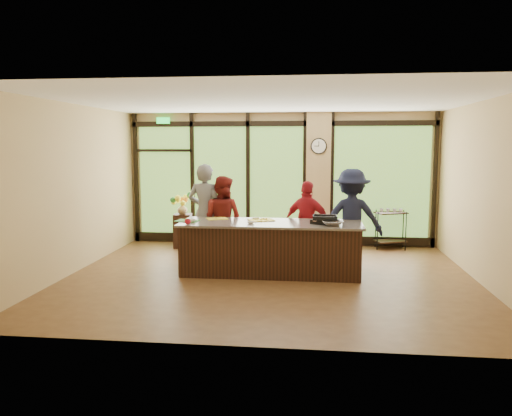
% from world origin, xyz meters
% --- Properties ---
extents(floor, '(7.00, 7.00, 0.00)m').
position_xyz_m(floor, '(0.00, 0.00, 0.00)').
color(floor, '#54361D').
rests_on(floor, ground).
extents(ceiling, '(7.00, 7.00, 0.00)m').
position_xyz_m(ceiling, '(0.00, 0.00, 3.00)').
color(ceiling, white).
rests_on(ceiling, back_wall).
extents(back_wall, '(7.00, 0.00, 7.00)m').
position_xyz_m(back_wall, '(0.00, 3.00, 1.50)').
color(back_wall, tan).
rests_on(back_wall, floor).
extents(left_wall, '(0.00, 6.00, 6.00)m').
position_xyz_m(left_wall, '(-3.50, 0.00, 1.50)').
color(left_wall, tan).
rests_on(left_wall, floor).
extents(right_wall, '(0.00, 6.00, 6.00)m').
position_xyz_m(right_wall, '(3.50, 0.00, 1.50)').
color(right_wall, tan).
rests_on(right_wall, floor).
extents(window_wall, '(6.90, 0.12, 3.00)m').
position_xyz_m(window_wall, '(0.16, 2.95, 1.39)').
color(window_wall, tan).
rests_on(window_wall, floor).
extents(island_base, '(3.10, 1.00, 0.88)m').
position_xyz_m(island_base, '(0.00, 0.30, 0.44)').
color(island_base, black).
rests_on(island_base, floor).
extents(countertop, '(3.20, 1.10, 0.04)m').
position_xyz_m(countertop, '(0.00, 0.30, 0.90)').
color(countertop, slate).
rests_on(countertop, island_base).
extents(wall_clock, '(0.36, 0.04, 0.36)m').
position_xyz_m(wall_clock, '(0.85, 2.87, 2.25)').
color(wall_clock, black).
rests_on(wall_clock, window_wall).
extents(cook_left, '(0.76, 0.56, 1.92)m').
position_xyz_m(cook_left, '(-1.35, 1.11, 0.96)').
color(cook_left, slate).
rests_on(cook_left, floor).
extents(cook_midleft, '(0.99, 0.88, 1.69)m').
position_xyz_m(cook_midleft, '(-1.01, 1.07, 0.84)').
color(cook_midleft, maroon).
rests_on(cook_midleft, floor).
extents(cook_midright, '(1.01, 0.68, 1.60)m').
position_xyz_m(cook_midright, '(0.64, 1.05, 0.80)').
color(cook_midright, '#A71923').
rests_on(cook_midright, floor).
extents(cook_right, '(1.22, 0.74, 1.84)m').
position_xyz_m(cook_right, '(1.45, 0.97, 0.92)').
color(cook_right, '#161A32').
rests_on(cook_right, floor).
extents(roasting_pan, '(0.51, 0.47, 0.07)m').
position_xyz_m(roasting_pan, '(0.95, 0.24, 0.96)').
color(roasting_pan, black).
rests_on(roasting_pan, countertop).
extents(mixing_bowl, '(0.41, 0.41, 0.09)m').
position_xyz_m(mixing_bowl, '(1.08, 0.04, 0.96)').
color(mixing_bowl, silver).
rests_on(mixing_bowl, countertop).
extents(cutting_board_left, '(0.44, 0.37, 0.01)m').
position_xyz_m(cutting_board_left, '(-1.50, 0.27, 0.93)').
color(cutting_board_left, '#32832F').
rests_on(cutting_board_left, countertop).
extents(cutting_board_center, '(0.45, 0.40, 0.01)m').
position_xyz_m(cutting_board_center, '(-1.02, 0.59, 0.93)').
color(cutting_board_center, yellow).
rests_on(cutting_board_center, countertop).
extents(cutting_board_right, '(0.52, 0.47, 0.01)m').
position_xyz_m(cutting_board_right, '(-0.19, 0.51, 0.93)').
color(cutting_board_right, yellow).
rests_on(cutting_board_right, countertop).
extents(prep_bowl_near, '(0.19, 0.19, 0.04)m').
position_xyz_m(prep_bowl_near, '(-1.40, 0.18, 0.94)').
color(prep_bowl_near, white).
rests_on(prep_bowl_near, countertop).
extents(prep_bowl_mid, '(0.14, 0.14, 0.04)m').
position_xyz_m(prep_bowl_mid, '(-0.33, 0.11, 0.94)').
color(prep_bowl_mid, white).
rests_on(prep_bowl_mid, countertop).
extents(prep_bowl_far, '(0.19, 0.19, 0.03)m').
position_xyz_m(prep_bowl_far, '(-0.30, 0.61, 0.94)').
color(prep_bowl_far, white).
rests_on(prep_bowl_far, countertop).
extents(red_ramekin, '(0.13, 0.13, 0.08)m').
position_xyz_m(red_ramekin, '(-1.40, -0.07, 0.96)').
color(red_ramekin, red).
rests_on(red_ramekin, countertop).
extents(flower_stand, '(0.41, 0.41, 0.75)m').
position_xyz_m(flower_stand, '(-2.14, 2.33, 0.38)').
color(flower_stand, black).
rests_on(flower_stand, floor).
extents(flower_vase, '(0.30, 0.30, 0.24)m').
position_xyz_m(flower_vase, '(-2.14, 2.33, 0.87)').
color(flower_vase, '#987E53').
rests_on(flower_vase, flower_stand).
extents(bar_cart, '(0.75, 0.59, 0.90)m').
position_xyz_m(bar_cart, '(2.45, 2.72, 0.54)').
color(bar_cart, black).
rests_on(bar_cart, floor).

